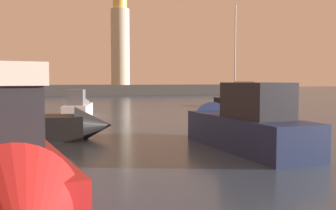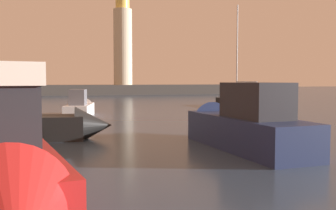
{
  "view_description": "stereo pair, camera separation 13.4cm",
  "coord_description": "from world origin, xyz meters",
  "px_view_note": "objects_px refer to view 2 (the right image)",
  "views": [
    {
      "loc": [
        -4.49,
        -2.32,
        2.48
      ],
      "look_at": [
        -0.41,
        13.0,
        1.47
      ],
      "focal_mm": 40.93,
      "sensor_mm": 36.0,
      "label": 1
    },
    {
      "loc": [
        -4.36,
        -2.35,
        2.48
      ],
      "look_at": [
        -0.41,
        13.0,
        1.47
      ],
      "focal_mm": 40.93,
      "sensor_mm": 36.0,
      "label": 2
    }
  ],
  "objects_px": {
    "motorboat_1": "(81,108)",
    "motorboat_3": "(1,167)",
    "motorboat_0": "(236,124)",
    "sailboat_moored": "(240,102)",
    "motorboat_4": "(43,123)",
    "lighthouse": "(123,41)"
  },
  "relations": [
    {
      "from": "motorboat_0",
      "to": "sailboat_moored",
      "type": "distance_m",
      "value": 22.07
    },
    {
      "from": "lighthouse",
      "to": "motorboat_0",
      "type": "xyz_separation_m",
      "value": [
        -3.16,
        -54.64,
        -8.6
      ]
    },
    {
      "from": "motorboat_4",
      "to": "motorboat_0",
      "type": "bearing_deg",
      "value": -25.15
    },
    {
      "from": "motorboat_1",
      "to": "motorboat_4",
      "type": "xyz_separation_m",
      "value": [
        -1.86,
        -10.86,
        0.15
      ]
    },
    {
      "from": "motorboat_0",
      "to": "motorboat_4",
      "type": "xyz_separation_m",
      "value": [
        -7.2,
        3.38,
        -0.11
      ]
    },
    {
      "from": "lighthouse",
      "to": "motorboat_3",
      "type": "bearing_deg",
      "value": -99.86
    },
    {
      "from": "motorboat_3",
      "to": "sailboat_moored",
      "type": "distance_m",
      "value": 30.75
    },
    {
      "from": "motorboat_3",
      "to": "motorboat_1",
      "type": "bearing_deg",
      "value": 84.28
    },
    {
      "from": "sailboat_moored",
      "to": "motorboat_0",
      "type": "bearing_deg",
      "value": -115.5
    },
    {
      "from": "motorboat_3",
      "to": "motorboat_4",
      "type": "height_order",
      "value": "motorboat_3"
    },
    {
      "from": "motorboat_1",
      "to": "motorboat_4",
      "type": "relative_size",
      "value": 0.98
    },
    {
      "from": "motorboat_1",
      "to": "motorboat_3",
      "type": "xyz_separation_m",
      "value": [
        -2.01,
        -20.05,
        0.31
      ]
    },
    {
      "from": "motorboat_4",
      "to": "sailboat_moored",
      "type": "bearing_deg",
      "value": 44.71
    },
    {
      "from": "motorboat_0",
      "to": "motorboat_3",
      "type": "height_order",
      "value": "motorboat_3"
    },
    {
      "from": "lighthouse",
      "to": "sailboat_moored",
      "type": "bearing_deg",
      "value": -79.65
    },
    {
      "from": "motorboat_0",
      "to": "motorboat_1",
      "type": "relative_size",
      "value": 1.32
    },
    {
      "from": "lighthouse",
      "to": "motorboat_4",
      "type": "distance_m",
      "value": 53.01
    },
    {
      "from": "motorboat_1",
      "to": "motorboat_3",
      "type": "distance_m",
      "value": 20.15
    },
    {
      "from": "motorboat_4",
      "to": "sailboat_moored",
      "type": "relative_size",
      "value": 0.62
    },
    {
      "from": "lighthouse",
      "to": "sailboat_moored",
      "type": "xyz_separation_m",
      "value": [
        6.34,
        -34.72,
        -8.98
      ]
    },
    {
      "from": "lighthouse",
      "to": "motorboat_1",
      "type": "height_order",
      "value": "lighthouse"
    },
    {
      "from": "motorboat_1",
      "to": "sailboat_moored",
      "type": "bearing_deg",
      "value": 20.93
    }
  ]
}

